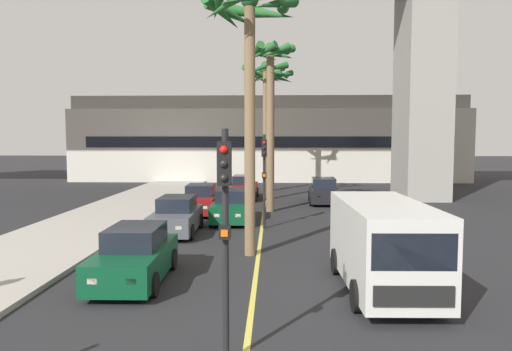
% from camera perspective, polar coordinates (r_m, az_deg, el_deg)
% --- Properties ---
extents(sidewalk_left, '(4.80, 80.00, 0.15)m').
position_cam_1_polar(sidewalk_left, '(18.55, -25.57, -8.30)').
color(sidewalk_left, '#ADA89E').
rests_on(sidewalk_left, ground).
extents(lane_stripe_center, '(0.14, 56.00, 0.01)m').
position_cam_1_polar(lane_stripe_center, '(24.35, 0.84, -5.07)').
color(lane_stripe_center, '#DBCC4C').
rests_on(lane_stripe_center, ground).
extents(pier_building_backdrop, '(36.89, 8.04, 7.91)m').
position_cam_1_polar(pier_building_backdrop, '(47.25, 1.44, 4.29)').
color(pier_building_backdrop, beige).
rests_on(pier_building_backdrop, ground).
extents(car_queue_front, '(1.88, 4.12, 1.56)m').
position_cam_1_polar(car_queue_front, '(31.95, -1.46, -1.49)').
color(car_queue_front, maroon).
rests_on(car_queue_front, ground).
extents(car_queue_second, '(1.96, 4.16, 1.56)m').
position_cam_1_polar(car_queue_second, '(30.07, 8.05, -1.91)').
color(car_queue_second, black).
rests_on(car_queue_second, ground).
extents(car_queue_third, '(1.87, 4.12, 1.56)m').
position_cam_1_polar(car_queue_third, '(20.63, -9.42, -4.84)').
color(car_queue_third, '#4C5156').
rests_on(car_queue_third, ground).
extents(car_queue_fourth, '(1.92, 4.15, 1.56)m').
position_cam_1_polar(car_queue_fourth, '(25.84, -6.62, -2.94)').
color(car_queue_fourth, maroon).
rests_on(car_queue_fourth, ground).
extents(car_queue_fifth, '(1.90, 4.13, 1.56)m').
position_cam_1_polar(car_queue_fifth, '(14.06, -14.21, -9.31)').
color(car_queue_fifth, '#0C4728').
rests_on(car_queue_fifth, ground).
extents(car_queue_sixth, '(1.85, 4.11, 1.56)m').
position_cam_1_polar(car_queue_sixth, '(23.28, -2.97, -3.73)').
color(car_queue_sixth, '#0C4728').
rests_on(car_queue_sixth, ground).
extents(delivery_van, '(2.25, 5.29, 2.36)m').
position_cam_1_polar(delivery_van, '(13.12, 14.85, -7.77)').
color(delivery_van, silver).
rests_on(delivery_van, ground).
extents(traffic_light_median_near, '(0.24, 0.37, 4.20)m').
position_cam_1_polar(traffic_light_median_near, '(8.40, -3.71, -4.59)').
color(traffic_light_median_near, black).
rests_on(traffic_light_median_near, ground).
extents(traffic_light_median_far, '(0.24, 0.37, 4.20)m').
position_cam_1_polar(traffic_light_median_far, '(21.18, 0.98, 0.89)').
color(traffic_light_median_far, black).
rests_on(traffic_light_median_far, ground).
extents(palm_tree_near_median, '(3.44, 3.46, 9.23)m').
position_cam_1_polar(palm_tree_near_median, '(36.91, 1.87, 9.54)').
color(palm_tree_near_median, brown).
rests_on(palm_tree_near_median, ground).
extents(palm_tree_mid_median, '(2.74, 2.79, 9.16)m').
position_cam_1_polar(palm_tree_mid_median, '(26.34, 1.73, 11.55)').
color(palm_tree_mid_median, brown).
rests_on(palm_tree_mid_median, ground).
extents(palm_tree_far_median, '(3.32, 3.34, 8.93)m').
position_cam_1_polar(palm_tree_far_median, '(16.67, -0.82, 16.21)').
color(palm_tree_far_median, brown).
rests_on(palm_tree_far_median, ground).
extents(palm_tree_farthest_median, '(3.18, 3.24, 8.98)m').
position_cam_1_polar(palm_tree_farthest_median, '(31.40, 1.12, 10.44)').
color(palm_tree_farthest_median, brown).
rests_on(palm_tree_farthest_median, ground).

